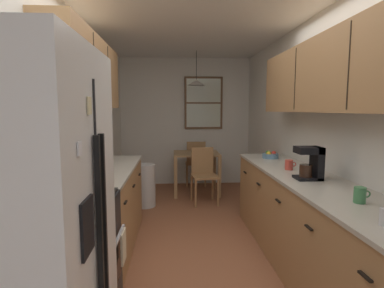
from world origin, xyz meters
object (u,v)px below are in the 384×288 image
at_px(dining_table, 196,160).
at_px(mug_by_coffeemaker, 360,195).
at_px(storage_canister, 87,171).
at_px(mug_spare, 289,165).
at_px(coffee_maker, 311,162).
at_px(stove_range, 68,262).
at_px(dining_chair_near, 204,172).
at_px(refrigerator, 18,253).
at_px(microwave_over_range, 42,84).
at_px(fruit_bowl, 270,155).
at_px(dining_chair_far, 196,161).
at_px(trash_bin, 145,185).

relative_size(dining_table, mug_by_coffeemaker, 7.12).
distance_m(storage_canister, mug_spare, 2.00).
bearing_deg(coffee_maker, stove_range, -164.19).
distance_m(dining_chair_near, storage_canister, 2.62).
bearing_deg(coffee_maker, refrigerator, -146.14).
relative_size(stove_range, microwave_over_range, 1.77).
bearing_deg(dining_chair_near, mug_spare, -68.72).
bearing_deg(storage_canister, fruit_bowl, 30.73).
relative_size(microwave_over_range, fruit_bowl, 3.03).
distance_m(dining_table, mug_by_coffeemaker, 3.63).
distance_m(microwave_over_range, dining_chair_far, 4.31).
bearing_deg(mug_spare, dining_table, 108.32).
bearing_deg(microwave_over_range, refrigerator, -77.80).
bearing_deg(fruit_bowl, trash_bin, 151.94).
relative_size(microwave_over_range, coffee_maker, 2.10).
bearing_deg(fruit_bowl, refrigerator, -128.00).
height_order(storage_canister, coffee_maker, coffee_maker).
bearing_deg(mug_spare, dining_chair_near, 111.28).
bearing_deg(fruit_bowl, mug_spare, -93.57).
bearing_deg(coffee_maker, trash_bin, 128.62).
relative_size(coffee_maker, fruit_bowl, 1.44).
relative_size(microwave_over_range, trash_bin, 0.92).
xyz_separation_m(stove_range, microwave_over_range, (-0.11, 0.00, 1.22)).
xyz_separation_m(refrigerator, coffee_maker, (1.93, 1.29, 0.16)).
distance_m(dining_chair_far, storage_canister, 3.61).
height_order(dining_chair_far, mug_by_coffeemaker, mug_by_coffeemaker).
bearing_deg(mug_spare, microwave_over_range, -154.12).
bearing_deg(dining_chair_near, storage_canister, -118.92).
bearing_deg(mug_by_coffeemaker, stove_range, 175.88).
bearing_deg(dining_chair_near, dining_chair_far, 92.34).
xyz_separation_m(dining_chair_far, mug_spare, (0.75, -2.94, 0.45)).
bearing_deg(mug_spare, fruit_bowl, 86.43).
bearing_deg(dining_chair_near, refrigerator, -108.54).
height_order(trash_bin, mug_spare, mug_spare).
bearing_deg(dining_chair_near, fruit_bowl, -54.52).
xyz_separation_m(stove_range, mug_spare, (1.95, 1.00, 0.48)).
xyz_separation_m(dining_chair_near, storage_canister, (-1.24, -2.25, 0.50)).
height_order(storage_canister, mug_by_coffeemaker, storage_canister).
relative_size(dining_chair_near, fruit_bowl, 4.39).
bearing_deg(storage_canister, mug_by_coffeemaker, -19.66).
height_order(stove_range, dining_chair_near, stove_range).
height_order(refrigerator, storage_canister, refrigerator).
relative_size(dining_chair_near, storage_canister, 4.65).
bearing_deg(mug_by_coffeemaker, dining_chair_near, 104.24).
bearing_deg(refrigerator, coffee_maker, 33.86).
distance_m(dining_chair_near, mug_by_coffeemaker, 3.09).
distance_m(refrigerator, trash_bin, 3.45).
relative_size(refrigerator, mug_by_coffeemaker, 15.72).
bearing_deg(storage_canister, trash_bin, 81.84).
bearing_deg(coffee_maker, fruit_bowl, 89.15).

